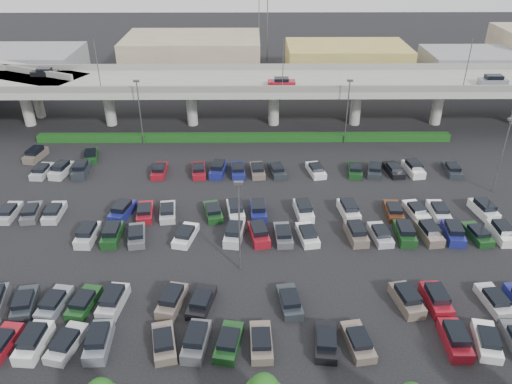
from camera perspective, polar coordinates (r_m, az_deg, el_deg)
ground at (r=58.81m, az=-1.67°, el=-3.93°), size 280.00×280.00×0.00m
overpass at (r=84.93m, az=-1.47°, el=12.12°), size 150.00×13.00×15.80m
hedge at (r=80.61m, az=-1.36°, el=6.26°), size 66.00×1.60×1.10m
parked_cars at (r=55.41m, az=-1.52°, el=-5.48°), size 63.03×41.69×1.67m
light_poles at (r=57.62m, az=-5.83°, el=2.35°), size 66.90×48.38×10.30m
distant_buildings at (r=115.02m, az=5.26°, el=15.02°), size 138.00×24.00×9.00m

